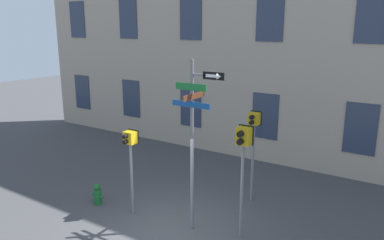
% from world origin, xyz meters
% --- Properties ---
extents(ground_plane, '(60.00, 60.00, 0.00)m').
position_xyz_m(ground_plane, '(0.00, 0.00, 0.00)').
color(ground_plane, '#424244').
extents(street_sign_pole, '(1.42, 0.95, 4.47)m').
position_xyz_m(street_sign_pole, '(0.43, 0.59, 2.68)').
color(street_sign_pole, slate).
rests_on(street_sign_pole, ground_plane).
extents(pedestrian_signal_left, '(0.38, 0.40, 2.48)m').
position_xyz_m(pedestrian_signal_left, '(-1.49, 0.36, 1.93)').
color(pedestrian_signal_left, slate).
rests_on(pedestrian_signal_left, ground_plane).
extents(pedestrian_signal_right, '(0.39, 0.40, 2.91)m').
position_xyz_m(pedestrian_signal_right, '(1.62, 0.94, 2.30)').
color(pedestrian_signal_right, slate).
rests_on(pedestrian_signal_right, ground_plane).
extents(pedestrian_signal_across, '(0.35, 0.40, 2.80)m').
position_xyz_m(pedestrian_signal_across, '(1.00, 2.99, 2.16)').
color(pedestrian_signal_across, slate).
rests_on(pedestrian_signal_across, ground_plane).
extents(fire_hydrant, '(0.40, 0.24, 0.65)m').
position_xyz_m(fire_hydrant, '(-2.79, 0.24, 0.31)').
color(fire_hydrant, '#196028').
rests_on(fire_hydrant, ground_plane).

